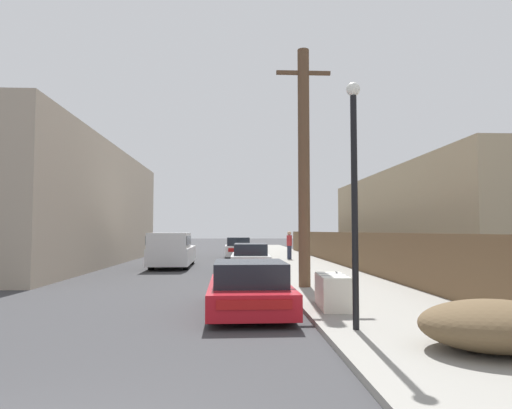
% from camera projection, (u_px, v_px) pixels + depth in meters
% --- Properties ---
extents(sidewalk_curb, '(4.20, 63.00, 0.12)m').
position_uv_depth(sidewalk_curb, '(297.00, 262.00, 26.95)').
color(sidewalk_curb, gray).
rests_on(sidewalk_curb, ground).
extents(discarded_fridge, '(0.75, 1.73, 0.79)m').
position_uv_depth(discarded_fridge, '(333.00, 291.00, 10.75)').
color(discarded_fridge, silver).
rests_on(discarded_fridge, sidewalk_curb).
extents(parked_sports_car_red, '(1.94, 4.50, 1.21)m').
position_uv_depth(parked_sports_car_red, '(249.00, 288.00, 10.85)').
color(parked_sports_car_red, red).
rests_on(parked_sports_car_red, ground).
extents(car_parked_mid, '(1.87, 4.70, 1.31)m').
position_uv_depth(car_parked_mid, '(250.00, 258.00, 21.85)').
color(car_parked_mid, silver).
rests_on(car_parked_mid, ground).
extents(car_parked_far, '(1.88, 4.07, 1.45)m').
position_uv_depth(car_parked_far, '(238.00, 248.00, 32.54)').
color(car_parked_far, silver).
rests_on(car_parked_far, ground).
extents(pickup_truck, '(2.11, 5.87, 1.82)m').
position_uv_depth(pickup_truck, '(172.00, 250.00, 23.74)').
color(pickup_truck, silver).
rests_on(pickup_truck, ground).
extents(utility_pole, '(1.80, 0.38, 7.82)m').
position_uv_depth(utility_pole, '(304.00, 164.00, 14.94)').
color(utility_pole, brown).
rests_on(utility_pole, sidewalk_curb).
extents(street_lamp, '(0.26, 0.26, 4.61)m').
position_uv_depth(street_lamp, '(354.00, 184.00, 8.50)').
color(street_lamp, black).
rests_on(street_lamp, sidewalk_curb).
extents(brush_pile, '(2.29, 1.87, 0.75)m').
position_uv_depth(brush_pile, '(495.00, 325.00, 6.90)').
color(brush_pile, brown).
rests_on(brush_pile, sidewalk_curb).
extents(wooden_fence, '(0.08, 39.85, 1.73)m').
position_uv_depth(wooden_fence, '(344.00, 249.00, 23.38)').
color(wooden_fence, brown).
rests_on(wooden_fence, sidewalk_curb).
extents(building_left_block, '(7.00, 22.38, 6.68)m').
position_uv_depth(building_left_block, '(57.00, 206.00, 25.96)').
color(building_left_block, tan).
rests_on(building_left_block, ground).
extents(building_right_house, '(6.00, 19.11, 4.99)m').
position_uv_depth(building_right_house, '(437.00, 220.00, 23.80)').
color(building_right_house, tan).
rests_on(building_right_house, ground).
extents(pedestrian, '(0.34, 0.34, 1.77)m').
position_uv_depth(pedestrian, '(289.00, 245.00, 29.10)').
color(pedestrian, '#282D42').
rests_on(pedestrian, sidewalk_curb).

